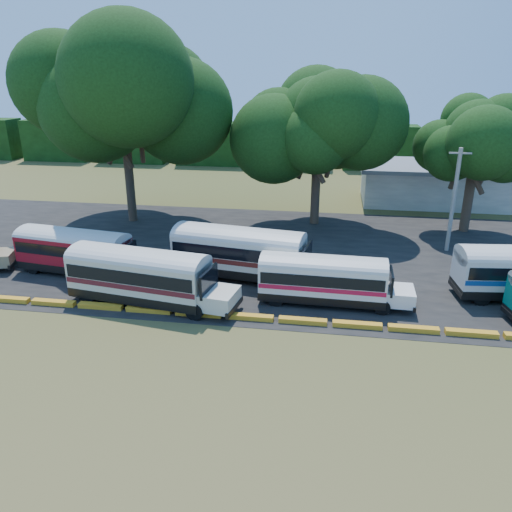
# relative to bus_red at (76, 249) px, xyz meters

# --- Properties ---
(ground) EXTENTS (160.00, 160.00, 0.00)m
(ground) POSITION_rel_bus_red_xyz_m (11.35, -5.90, -1.82)
(ground) COLOR #334617
(ground) RESTS_ON ground
(asphalt_strip) EXTENTS (64.00, 24.00, 0.02)m
(asphalt_strip) POSITION_rel_bus_red_xyz_m (12.35, 6.10, -1.81)
(asphalt_strip) COLOR black
(asphalt_strip) RESTS_ON ground
(curb) EXTENTS (53.70, 0.45, 0.30)m
(curb) POSITION_rel_bus_red_xyz_m (11.35, -4.90, -1.67)
(curb) COLOR gold
(curb) RESTS_ON ground
(terminal_building) EXTENTS (19.00, 9.00, 4.00)m
(terminal_building) POSITION_rel_bus_red_xyz_m (29.35, 24.10, 0.22)
(terminal_building) COLOR silver
(terminal_building) RESTS_ON ground
(treeline_backdrop) EXTENTS (130.00, 4.00, 6.00)m
(treeline_backdrop) POSITION_rel_bus_red_xyz_m (11.35, 42.10, 1.18)
(treeline_backdrop) COLOR black
(treeline_backdrop) RESTS_ON ground
(bus_red) EXTENTS (9.88, 3.73, 3.17)m
(bus_red) POSITION_rel_bus_red_xyz_m (0.00, 0.00, 0.00)
(bus_red) COLOR black
(bus_red) RESTS_ON ground
(bus_cream_west) EXTENTS (10.68, 4.12, 3.42)m
(bus_cream_west) POSITION_rel_bus_red_xyz_m (6.15, -3.72, 0.12)
(bus_cream_west) COLOR black
(bus_cream_west) RESTS_ON ground
(bus_cream_east) EXTENTS (11.03, 4.25, 3.54)m
(bus_cream_east) POSITION_rel_bus_red_xyz_m (11.34, 0.96, 0.18)
(bus_cream_east) COLOR black
(bus_cream_east) RESTS_ON ground
(bus_white_red) EXTENTS (9.24, 2.53, 3.02)m
(bus_white_red) POSITION_rel_bus_red_xyz_m (17.00, -2.08, -0.11)
(bus_white_red) COLOR black
(bus_white_red) RESTS_ON ground
(tree_west) EXTENTS (13.47, 13.47, 16.51)m
(tree_west) POSITION_rel_bus_red_xyz_m (-1.18, 12.76, 9.73)
(tree_west) COLOR #36241B
(tree_west) RESTS_ON ground
(tree_center) EXTENTS (10.19, 10.19, 12.84)m
(tree_center) POSITION_rel_bus_red_xyz_m (15.62, 14.56, 7.24)
(tree_center) COLOR #36241B
(tree_center) RESTS_ON ground
(tree_east) EXTENTS (7.65, 7.65, 11.09)m
(tree_east) POSITION_rel_bus_red_xyz_m (28.67, 14.17, 6.39)
(tree_east) COLOR #36241B
(tree_east) RESTS_ON ground
(utility_pole) EXTENTS (1.60, 0.30, 7.97)m
(utility_pole) POSITION_rel_bus_red_xyz_m (26.19, 8.70, 2.28)
(utility_pole) COLOR gray
(utility_pole) RESTS_ON ground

